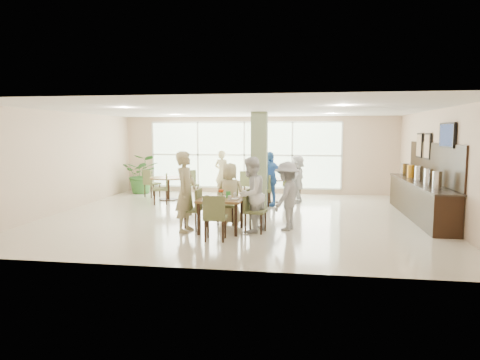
# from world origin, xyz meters

# --- Properties ---
(ground) EXTENTS (10.00, 10.00, 0.00)m
(ground) POSITION_xyz_m (0.00, 0.00, 0.00)
(ground) COLOR beige
(ground) RESTS_ON ground
(room_shell) EXTENTS (10.00, 10.00, 10.00)m
(room_shell) POSITION_xyz_m (0.00, 0.00, 1.70)
(room_shell) COLOR white
(room_shell) RESTS_ON ground
(window_bank) EXTENTS (7.00, 0.04, 7.00)m
(window_bank) POSITION_xyz_m (-0.50, 4.46, 1.40)
(window_bank) COLOR silver
(window_bank) RESTS_ON ground
(column) EXTENTS (0.45, 0.45, 2.80)m
(column) POSITION_xyz_m (0.40, 1.20, 1.40)
(column) COLOR #6C7854
(column) RESTS_ON ground
(main_table) EXTENTS (0.97, 0.97, 0.75)m
(main_table) POSITION_xyz_m (-0.14, -1.83, 0.66)
(main_table) COLOR brown
(main_table) RESTS_ON ground
(round_table_left) EXTENTS (1.20, 1.20, 0.75)m
(round_table_left) POSITION_xyz_m (-2.75, 2.43, 0.59)
(round_table_left) COLOR brown
(round_table_left) RESTS_ON ground
(round_table_right) EXTENTS (1.18, 1.18, 0.75)m
(round_table_right) POSITION_xyz_m (0.57, 2.53, 0.59)
(round_table_right) COLOR brown
(round_table_right) RESTS_ON ground
(chairs_main_table) EXTENTS (1.97, 2.04, 0.95)m
(chairs_main_table) POSITION_xyz_m (-0.11, -1.83, 0.47)
(chairs_main_table) COLOR #596537
(chairs_main_table) RESTS_ON ground
(chairs_table_left) EXTENTS (2.04, 1.95, 0.95)m
(chairs_table_left) POSITION_xyz_m (-2.76, 2.41, 0.47)
(chairs_table_left) COLOR #596537
(chairs_table_left) RESTS_ON ground
(chairs_table_right) EXTENTS (2.05, 1.85, 0.95)m
(chairs_table_right) POSITION_xyz_m (0.54, 2.56, 0.47)
(chairs_table_right) COLOR #596537
(chairs_table_right) RESTS_ON ground
(tabletop_clutter) EXTENTS (0.72, 0.73, 0.21)m
(tabletop_clutter) POSITION_xyz_m (-0.07, -1.86, 0.81)
(tabletop_clutter) COLOR white
(tabletop_clutter) RESTS_ON main_table
(buffet_counter) EXTENTS (0.64, 4.70, 1.95)m
(buffet_counter) POSITION_xyz_m (4.70, 0.51, 0.55)
(buffet_counter) COLOR black
(buffet_counter) RESTS_ON ground
(wall_tv) EXTENTS (0.06, 1.00, 0.58)m
(wall_tv) POSITION_xyz_m (4.94, -0.60, 2.15)
(wall_tv) COLOR black
(wall_tv) RESTS_ON ground
(framed_art_a) EXTENTS (0.05, 0.55, 0.70)m
(framed_art_a) POSITION_xyz_m (4.95, 1.00, 1.85)
(framed_art_a) COLOR black
(framed_art_a) RESTS_ON ground
(framed_art_b) EXTENTS (0.05, 0.55, 0.70)m
(framed_art_b) POSITION_xyz_m (4.95, 1.80, 1.85)
(framed_art_b) COLOR black
(framed_art_b) RESTS_ON ground
(potted_plant) EXTENTS (1.39, 1.39, 1.42)m
(potted_plant) POSITION_xyz_m (-4.18, 3.78, 0.71)
(potted_plant) COLOR #2F6327
(potted_plant) RESTS_ON ground
(teen_left) EXTENTS (0.51, 0.71, 1.80)m
(teen_left) POSITION_xyz_m (-0.91, -1.94, 0.90)
(teen_left) COLOR tan
(teen_left) RESTS_ON ground
(teen_far) EXTENTS (0.74, 0.43, 1.49)m
(teen_far) POSITION_xyz_m (-0.07, -1.04, 0.75)
(teen_far) COLOR tan
(teen_far) RESTS_ON ground
(teen_right) EXTENTS (0.90, 1.00, 1.68)m
(teen_right) POSITION_xyz_m (0.53, -1.76, 0.84)
(teen_right) COLOR white
(teen_right) RESTS_ON ground
(teen_standing) EXTENTS (0.90, 1.15, 1.56)m
(teen_standing) POSITION_xyz_m (1.31, -1.43, 0.78)
(teen_standing) COLOR #9A9B9C
(teen_standing) RESTS_ON ground
(adult_a) EXTENTS (1.10, 0.86, 1.65)m
(adult_a) POSITION_xyz_m (0.65, 1.78, 0.82)
(adult_a) COLOR #457FD0
(adult_a) RESTS_ON ground
(adult_b) EXTENTS (0.80, 1.47, 1.51)m
(adult_b) POSITION_xyz_m (1.47, 2.53, 0.76)
(adult_b) COLOR white
(adult_b) RESTS_ON ground
(adult_standing) EXTENTS (0.68, 0.55, 1.60)m
(adult_standing) POSITION_xyz_m (-1.19, 3.74, 0.80)
(adult_standing) COLOR tan
(adult_standing) RESTS_ON ground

